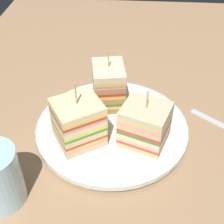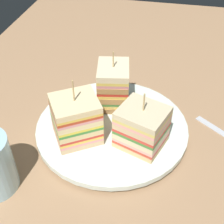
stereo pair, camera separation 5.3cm
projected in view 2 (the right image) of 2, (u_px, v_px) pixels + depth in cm
name	position (u px, v px, depth cm)	size (l,w,h in cm)	color
ground_plane	(112.00, 136.00, 56.99)	(128.74, 76.38, 1.80)	#A17B57
plate	(112.00, 128.00, 55.71)	(26.85, 26.85, 1.78)	silver
sandwich_wedge_0	(76.00, 119.00, 50.54)	(9.46, 9.65, 11.50)	#E1B788
sandwich_wedge_1	(142.00, 127.00, 49.60)	(8.54, 9.02, 10.23)	#E1B97C
sandwich_wedge_2	(113.00, 86.00, 57.60)	(8.11, 6.77, 11.01)	#CFC089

